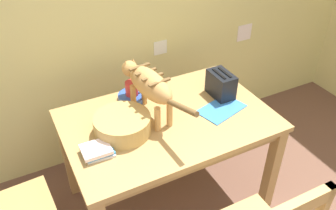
{
  "coord_description": "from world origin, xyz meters",
  "views": [
    {
      "loc": [
        -0.68,
        -0.05,
        2.05
      ],
      "look_at": [
        0.11,
        1.48,
        0.83
      ],
      "focal_mm": 37.63,
      "sensor_mm": 36.0,
      "label": 1
    }
  ],
  "objects": [
    {
      "name": "wall_rear",
      "position": [
        -0.0,
        2.23,
        1.25
      ],
      "size": [
        5.14,
        0.11,
        2.5
      ],
      "color": "#DCD281",
      "rests_on": "ground_plane"
    },
    {
      "name": "dining_table",
      "position": [
        0.11,
        1.48,
        0.64
      ],
      "size": [
        1.27,
        0.84,
        0.73
      ],
      "color": "tan",
      "rests_on": "ground_plane"
    },
    {
      "name": "cat",
      "position": [
        0.02,
        1.56,
        0.95
      ],
      "size": [
        0.2,
        0.72,
        0.31
      ],
      "rotation": [
        0.0,
        0.0,
        0.14
      ],
      "color": "tan",
      "rests_on": "dining_table"
    },
    {
      "name": "saucer_bowl",
      "position": [
        -0.01,
        1.77,
        0.74
      ],
      "size": [
        0.19,
        0.19,
        0.04
      ],
      "primitive_type": "cylinder",
      "color": "#335AB8",
      "rests_on": "dining_table"
    },
    {
      "name": "coffee_mug",
      "position": [
        -0.0,
        1.77,
        0.81
      ],
      "size": [
        0.13,
        0.08,
        0.09
      ],
      "color": "red",
      "rests_on": "saucer_bowl"
    },
    {
      "name": "magazine",
      "position": [
        0.45,
        1.41,
        0.73
      ],
      "size": [
        0.34,
        0.26,
        0.01
      ],
      "primitive_type": "cube",
      "rotation": [
        0.0,
        0.0,
        0.28
      ],
      "color": "#367DCE",
      "rests_on": "dining_table"
    },
    {
      "name": "book_stack",
      "position": [
        -0.38,
        1.37,
        0.75
      ],
      "size": [
        0.18,
        0.15,
        0.05
      ],
      "color": "silver",
      "rests_on": "dining_table"
    },
    {
      "name": "wicker_basket",
      "position": [
        -0.19,
        1.48,
        0.78
      ],
      "size": [
        0.33,
        0.33,
        0.11
      ],
      "color": "tan",
      "rests_on": "dining_table"
    },
    {
      "name": "toaster",
      "position": [
        0.53,
        1.54,
        0.81
      ],
      "size": [
        0.12,
        0.2,
        0.18
      ],
      "color": "black",
      "rests_on": "dining_table"
    }
  ]
}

